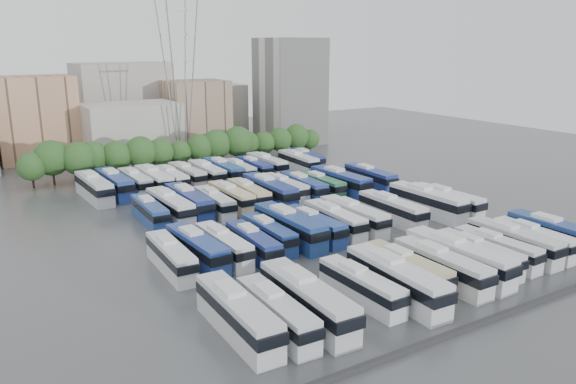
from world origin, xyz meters
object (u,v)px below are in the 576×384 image
bus_r0_s2 (307,300)px  bus_r1_s10 (392,209)px  bus_r1_s4 (269,234)px  bus_r2_s6 (249,194)px  bus_r3_s9 (254,168)px  bus_r1_s8 (354,216)px  bus_r2_s10 (321,185)px  bus_r3_s3 (154,180)px  bus_r0_s0 (238,314)px  bus_r0_s6 (406,269)px  bus_r0_s13 (556,234)px  bus_r3_s12 (298,162)px  bus_r0_s5 (396,280)px  bus_r2_s13 (370,177)px  bus_r2_s2 (170,206)px  bus_r2_s5 (231,197)px  bus_r2_s8 (284,188)px  bus_r1_s6 (313,225)px  bus_r1_s7 (335,220)px  apartment_tower (290,91)px  bus_r0_s8 (459,257)px  bus_r2_s9 (303,186)px  bus_r3_s4 (171,178)px  bus_r3_s2 (135,182)px  bus_r3_s13 (306,159)px  bus_r2_s3 (189,202)px  bus_r1_s3 (253,243)px  bus_r3_s8 (240,170)px  bus_r1_s0 (171,256)px  bus_r1_s5 (290,226)px  bus_r1_s12 (427,201)px  bus_r3_s7 (223,171)px  bus_r2_s7 (270,191)px  bus_r0_s7 (441,266)px  bus_r0_s1 (276,313)px  bus_r3_s1 (114,184)px  bus_r3_s5 (187,175)px  bus_r0_s11 (513,241)px  electricity_pylon (179,73)px  bus_r3_s10 (267,164)px  bus_r2_s4 (214,202)px  bus_r3_s6 (207,173)px  bus_r3_s0 (94,187)px  bus_r2_s1 (150,212)px  bus_r2_s11 (340,182)px  bus_r0_s4 (361,286)px  bus_r1_s2 (223,245)px  bus_r1_s13 (446,201)px

bus_r0_s2 → bus_r1_s10: (26.52, 18.23, -0.19)m
bus_r1_s4 → bus_r2_s6: bearing=70.7°
bus_r3_s9 → bus_r1_s8: bearing=-94.5°
bus_r2_s10 → bus_r3_s3: 28.67m
bus_r0_s0 → bus_r0_s6: (19.92, 0.27, -0.21)m
bus_r0_s13 → bus_r3_s9: bearing=103.4°
bus_r3_s12 → bus_r0_s5: bearing=-110.8°
bus_r0_s0 → bus_r2_s13: bus_r0_s0 is taller
bus_r0_s13 → bus_r2_s2: (-36.13, 36.82, -0.01)m
bus_r2_s5 → bus_r3_s9: 21.55m
bus_r2_s8 → bus_r2_s10: bearing=-12.0°
bus_r1_s6 → bus_r1_s7: 3.67m
apartment_tower → bus_r2_s2: size_ratio=2.05×
bus_r3_s9 → bus_r0_s8: bearing=-92.6°
bus_r2_s6 → bus_r2_s9: 9.83m
apartment_tower → bus_r1_s4: size_ratio=2.38×
bus_r3_s4 → bus_r3_s2: bearing=174.2°
bus_r0_s5 → bus_r3_s13: bus_r0_s5 is taller
bus_r2_s3 → bus_r1_s3: bearing=-90.1°
bus_r1_s6 → bus_r3_s8: bus_r1_s6 is taller
bus_r1_s0 → bus_r2_s13: bearing=24.1°
bus_r0_s13 → bus_r1_s5: (-26.47, 19.66, 0.11)m
bus_r1_s12 → bus_r3_s7: (-16.72, 35.06, -0.11)m
bus_r0_s5 → bus_r3_s9: bearing=78.6°
bus_r2_s7 → bus_r2_s10: bearing=0.7°
bus_r0_s7 → bus_r2_s8: size_ratio=1.04×
bus_r0_s1 → bus_r2_s3: size_ratio=0.90×
bus_r0_s5 → bus_r1_s4: 19.86m
bus_r1_s4 → bus_r3_s1: size_ratio=0.82×
apartment_tower → bus_r0_s2: 96.04m
bus_r1_s4 → bus_r3_s5: 35.53m
bus_r0_s11 → bus_r3_s4: size_ratio=1.05×
bus_r2_s3 → bus_r2_s6: bearing=-1.1°
electricity_pylon → bus_r2_s10: 42.82m
bus_r1_s3 → bus_r3_s10: (23.11, 37.56, 0.16)m
bus_r1_s4 → bus_r1_s6: bearing=-2.6°
bus_r2_s4 → bus_r3_s6: 19.15m
bus_r0_s11 → bus_r3_s7: 54.22m
bus_r1_s0 → bus_r3_s1: bearing=86.6°
bus_r2_s9 → bus_r1_s4: bearing=-131.0°
bus_r0_s1 → bus_r3_s0: bus_r3_s0 is taller
bus_r1_s5 → bus_r2_s1: size_ratio=1.20×
bus_r3_s9 → bus_r3_s12: 9.79m
bus_r2_s1 → bus_r2_s9: size_ratio=0.94×
bus_r3_s4 → bus_r2_s8: bearing=-51.2°
bus_r1_s8 → bus_r2_s2: size_ratio=0.97×
bus_r1_s6 → bus_r3_s13: bearing=55.7°
bus_r1_s12 → bus_r2_s11: bus_r1_s12 is taller
bus_r0_s4 → bus_r1_s2: bearing=109.7°
bus_r1_s5 → bus_r1_s13: bearing=-5.0°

